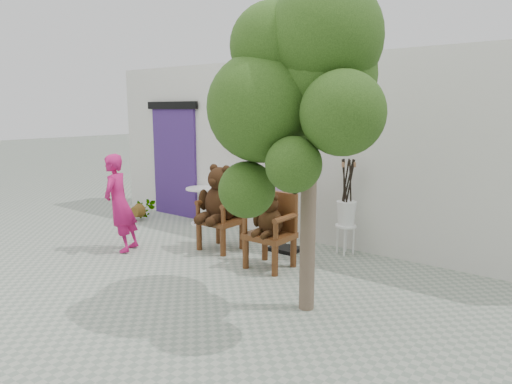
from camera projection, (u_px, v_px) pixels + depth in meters
ground_plane at (188, 285)px, 5.72m from camera, size 60.00×60.00×0.00m
back_wall at (316, 149)px, 7.87m from camera, size 9.00×1.00×3.00m
doorway at (175, 159)px, 9.32m from camera, size 1.40×0.11×2.33m
chair_big at (221, 202)px, 7.06m from camera, size 0.66×0.71×1.34m
chair_small at (271, 223)px, 6.28m from camera, size 0.59×0.56×1.05m
person at (119, 203)px, 7.00m from camera, size 0.57×0.65×1.50m
cafe_table at (202, 201)px, 8.69m from camera, size 0.60×0.60×0.70m
display_stand at (285, 214)px, 7.00m from camera, size 0.46×0.36×1.51m
stool_bucket at (346, 213)px, 6.85m from camera, size 0.32×0.32×1.45m
tree at (296, 80)px, 4.56m from camera, size 2.01×1.65×3.41m
potted_plant at (142, 208)px, 9.07m from camera, size 0.52×0.49×0.48m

